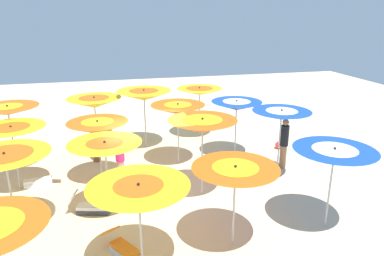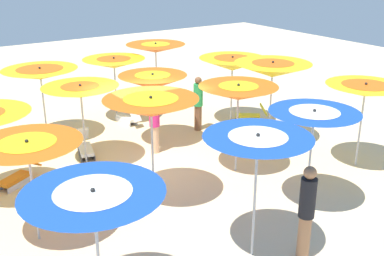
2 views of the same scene
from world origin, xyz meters
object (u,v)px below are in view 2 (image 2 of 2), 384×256
(beach_umbrella_4, at_px, (314,119))
(beach_umbrella_5, at_px, (238,93))
(lounger_0, at_px, (85,147))
(beachgoer_0, at_px, (306,210))
(lounger_3, at_px, (18,176))
(lounger_2, at_px, (250,115))
(beachgoer_2, at_px, (154,123))
(beach_umbrella_13, at_px, (28,151))
(beach_umbrella_3, at_px, (156,48))
(beach_umbrella_0, at_px, (365,90))
(beach_umbrella_8, at_px, (258,144))
(beach_umbrella_7, at_px, (114,63))
(beach_umbrella_10, at_px, (81,92))
(beachgoer_1, at_px, (198,102))
(beach_umbrella_9, at_px, (151,107))
(beach_umbrella_11, at_px, (40,74))
(beach_umbrella_1, at_px, (273,70))
(beach_umbrella_12, at_px, (94,203))
(lounger_1, at_px, (128,118))
(beach_umbrella_6, at_px, (153,82))
(beach_umbrella_2, at_px, (232,64))

(beach_umbrella_4, bearing_deg, beach_umbrella_5, 93.97)
(lounger_0, bearing_deg, beachgoer_0, 27.31)
(lounger_3, bearing_deg, lounger_2, 150.37)
(lounger_0, relative_size, beachgoer_0, 0.68)
(beach_umbrella_4, bearing_deg, beachgoer_2, 106.41)
(beach_umbrella_13, relative_size, beachgoer_2, 1.24)
(beach_umbrella_3, xyz_separation_m, beach_umbrella_13, (-6.38, -6.28, -0.26))
(beach_umbrella_0, bearing_deg, lounger_0, 140.40)
(beach_umbrella_8, bearing_deg, beach_umbrella_5, 55.89)
(beach_umbrella_3, bearing_deg, beach_umbrella_8, -109.06)
(beach_umbrella_13, bearing_deg, beach_umbrella_8, -40.96)
(beach_umbrella_7, height_order, beach_umbrella_10, beach_umbrella_10)
(beachgoer_0, distance_m, beachgoer_1, 7.13)
(beach_umbrella_9, distance_m, beachgoer_2, 3.16)
(lounger_2, bearing_deg, beach_umbrella_8, 87.87)
(lounger_3, bearing_deg, lounger_0, 168.94)
(beach_umbrella_5, bearing_deg, beach_umbrella_9, -175.18)
(beach_umbrella_0, relative_size, beach_umbrella_10, 1.04)
(beach_umbrella_13, bearing_deg, beach_umbrella_11, 70.57)
(beach_umbrella_8, bearing_deg, beach_umbrella_1, 44.34)
(beach_umbrella_12, height_order, lounger_2, beach_umbrella_12)
(beach_umbrella_10, relative_size, beach_umbrella_13, 1.04)
(beachgoer_0, bearing_deg, beach_umbrella_7, 26.20)
(beach_umbrella_8, height_order, lounger_1, beach_umbrella_8)
(beach_umbrella_7, bearing_deg, beach_umbrella_10, -128.72)
(beach_umbrella_11, distance_m, lounger_0, 2.68)
(beach_umbrella_0, height_order, lounger_0, beach_umbrella_0)
(beach_umbrella_1, relative_size, beachgoer_0, 1.33)
(beach_umbrella_0, height_order, lounger_2, beach_umbrella_0)
(beach_umbrella_7, bearing_deg, beach_umbrella_1, -56.88)
(lounger_0, bearing_deg, beach_umbrella_0, 64.92)
(beach_umbrella_4, relative_size, beach_umbrella_11, 1.02)
(beach_umbrella_0, xyz_separation_m, beachgoer_0, (-4.26, -2.10, -1.12))
(beach_umbrella_0, height_order, beach_umbrella_5, beach_umbrella_5)
(beach_umbrella_6, distance_m, beach_umbrella_12, 7.32)
(beach_umbrella_11, height_order, beachgoer_1, beach_umbrella_11)
(lounger_3, bearing_deg, beach_umbrella_4, 105.28)
(lounger_2, relative_size, beachgoer_2, 0.60)
(beach_umbrella_1, relative_size, beach_umbrella_2, 1.09)
(lounger_3, bearing_deg, beach_umbrella_13, 51.48)
(lounger_2, bearing_deg, beachgoer_2, 45.61)
(beach_umbrella_1, height_order, beachgoer_2, beach_umbrella_1)
(beach_umbrella_4, xyz_separation_m, beachgoer_0, (-1.51, -1.33, -1.09))
(beach_umbrella_7, xyz_separation_m, beach_umbrella_9, (-1.78, -5.74, 0.32))
(lounger_2, bearing_deg, beach_umbrella_4, 100.30)
(beach_umbrella_6, height_order, beach_umbrella_11, beach_umbrella_11)
(beach_umbrella_7, bearing_deg, lounger_3, -143.58)
(beach_umbrella_3, height_order, beach_umbrella_7, beach_umbrella_3)
(beach_umbrella_6, xyz_separation_m, beach_umbrella_11, (-2.59, 2.22, 0.14))
(beach_umbrella_4, height_order, beach_umbrella_11, beach_umbrella_4)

